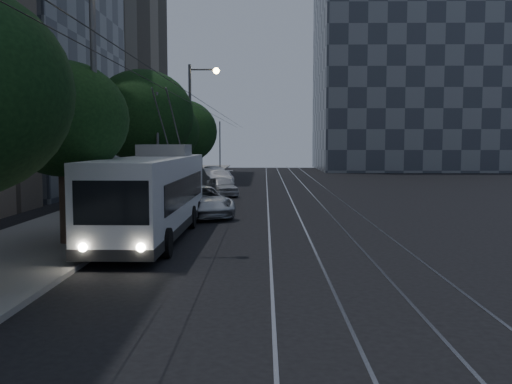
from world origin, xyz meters
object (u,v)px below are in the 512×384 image
at_px(car_white_b, 221,180).
at_px(car_white_d, 213,174).
at_px(streetlamp_far, 196,115).
at_px(trolleybus, 153,195).
at_px(car_white_c, 213,178).
at_px(pickup_silver, 199,201).
at_px(car_white_a, 222,186).
at_px(streetlamp_near, 107,72).

xyz_separation_m(car_white_b, car_white_d, (-1.13, 5.88, 0.10)).
xyz_separation_m(car_white_b, streetlamp_far, (-1.63, -2.08, 4.78)).
height_order(trolleybus, car_white_c, trolleybus).
height_order(car_white_b, streetlamp_far, streetlamp_far).
xyz_separation_m(trolleybus, pickup_silver, (1.01, 6.03, -0.85)).
bearing_deg(car_white_c, streetlamp_far, -132.51).
distance_m(trolleybus, streetlamp_far, 20.33).
xyz_separation_m(pickup_silver, car_white_b, (-0.19, 16.00, -0.04)).
xyz_separation_m(car_white_a, car_white_d, (-1.60, 11.62, 0.14)).
distance_m(trolleybus, car_white_b, 22.06).
bearing_deg(streetlamp_near, streetlamp_far, 89.70).
relative_size(pickup_silver, car_white_c, 1.10).
height_order(trolleybus, streetlamp_far, streetlamp_far).
xyz_separation_m(car_white_a, streetlamp_far, (-2.10, 3.65, 4.81)).
bearing_deg(streetlamp_far, car_white_c, 69.09).
distance_m(car_white_a, streetlamp_near, 19.56).
bearing_deg(streetlamp_far, car_white_a, -60.07).
xyz_separation_m(car_white_a, car_white_c, (-1.11, 6.23, 0.13)).
distance_m(pickup_silver, car_white_a, 10.27).
distance_m(pickup_silver, streetlamp_near, 10.04).
distance_m(pickup_silver, car_white_b, 16.00).
bearing_deg(streetlamp_near, pickup_silver, 77.20).
distance_m(car_white_a, car_white_b, 5.75).
bearing_deg(trolleybus, car_white_a, 86.01).
distance_m(trolleybus, car_white_c, 22.54).
height_order(car_white_b, car_white_d, car_white_d).
relative_size(trolleybus, streetlamp_near, 1.22).
bearing_deg(car_white_c, trolleybus, -112.06).
distance_m(car_white_a, car_white_d, 11.73).
bearing_deg(car_white_c, streetlamp_near, -114.13).
relative_size(car_white_c, car_white_d, 1.03).
distance_m(pickup_silver, car_white_c, 16.52).
distance_m(car_white_c, streetlamp_near, 25.50).
bearing_deg(car_white_d, streetlamp_far, -107.58).
bearing_deg(car_white_a, trolleybus, -113.06).
xyz_separation_m(car_white_d, streetlamp_near, (-0.62, -30.38, 4.92)).
relative_size(pickup_silver, streetlamp_far, 0.58).
height_order(car_white_a, car_white_c, car_white_c).
bearing_deg(car_white_d, pickup_silver, -100.55).
height_order(trolleybus, car_white_a, trolleybus).
bearing_deg(trolleybus, streetlamp_near, -109.90).
relative_size(trolleybus, streetlamp_far, 1.28).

